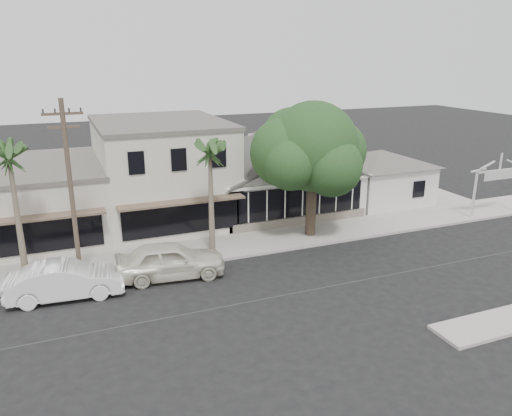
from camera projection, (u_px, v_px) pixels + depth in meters
name	position (u px, v px, depth m)	size (l,w,h in m)	color
ground	(289.00, 294.00, 23.58)	(140.00, 140.00, 0.00)	black
sidewalk_north	(99.00, 265.00, 26.65)	(90.00, 3.50, 0.15)	#9E9991
corner_shop	(277.00, 175.00, 35.64)	(10.40, 8.60, 5.10)	silver
side_cottage	(380.00, 182.00, 38.06)	(6.00, 6.00, 3.00)	silver
arch_sign	(499.00, 172.00, 33.95)	(4.12, 0.12, 3.95)	white
row_building_near	(162.00, 173.00, 33.48)	(8.00, 10.00, 6.50)	beige
row_building_midnear	(18.00, 203.00, 30.59)	(10.00, 10.00, 4.20)	beige
utility_pole	(71.00, 189.00, 23.53)	(1.80, 0.24, 9.00)	brown
car_0	(170.00, 260.00, 25.14)	(2.21, 5.49, 1.87)	silver
car_1	(65.00, 280.00, 23.05)	(1.82, 5.21, 1.72)	white
shade_tree	(310.00, 149.00, 29.60)	(7.52, 6.79, 8.34)	#4E3E2F
palm_east	(210.00, 151.00, 26.05)	(2.60, 2.60, 7.08)	#726651
palm_mid	(9.00, 157.00, 22.80)	(2.35, 2.35, 7.46)	#726651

